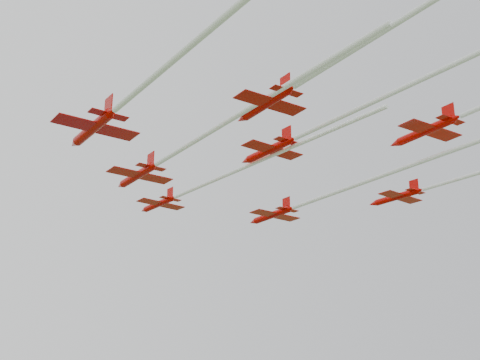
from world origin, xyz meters
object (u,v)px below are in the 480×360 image
jet_row3_left (137,91)px  jet_row3_mid (330,122)px  jet_lead (206,184)px  jet_row2_left (182,149)px  jet_row3_right (462,178)px  jet_row2_right (337,192)px  jet_row4_left (325,68)px

jet_row3_left → jet_row3_mid: size_ratio=1.00×
jet_lead → jet_row2_left: (-9.97, -12.43, -0.69)m
jet_row3_right → jet_row2_left: bearing=153.0°
jet_row3_mid → jet_row3_right: (24.84, 2.37, -1.96)m
jet_lead → jet_row2_right: size_ratio=0.91×
jet_row2_right → jet_row3_left: 39.86m
jet_row2_left → jet_row2_right: size_ratio=0.94×
jet_row2_left → jet_row4_left: size_ratio=1.21×
jet_row2_left → jet_row2_right: 23.99m
jet_row3_left → jet_row4_left: size_ratio=1.13×
jet_row3_right → jet_row4_left: 37.71m
jet_row3_right → jet_lead: bearing=129.2°
jet_lead → jet_row2_right: 19.92m
jet_row3_left → jet_row2_left: bearing=48.8°
jet_row2_left → jet_row3_right: bearing=-22.7°
jet_row2_left → jet_row3_left: 21.53m
jet_row3_left → jet_row3_right: size_ratio=1.06×
jet_row3_left → jet_row2_right: bearing=18.8°
jet_row2_right → jet_row4_left: size_ratio=1.29×
jet_row4_left → jet_lead: bearing=76.0°
jet_row2_left → jet_row4_left: (2.75, -26.54, -0.15)m
jet_row2_left → jet_lead: bearing=46.4°
jet_lead → jet_row2_right: bearing=-53.9°
jet_lead → jet_row4_left: (-7.22, -38.98, -0.84)m
jet_row2_left → jet_row3_right: jet_row2_left is taller
jet_lead → jet_row3_mid: size_ratio=1.05×
jet_lead → jet_row2_left: bearing=-137.4°
jet_row2_right → jet_row3_mid: size_ratio=1.15×
jet_row2_right → jet_row3_left: jet_row2_right is taller
jet_lead → jet_row4_left: jet_lead is taller
jet_row3_right → jet_row2_right: bearing=133.4°
jet_row3_left → jet_row3_mid: bearing=1.6°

